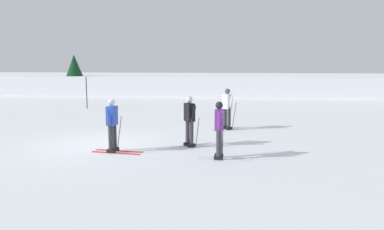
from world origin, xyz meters
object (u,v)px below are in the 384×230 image
at_px(skier_purple, 219,129).
at_px(skier_black, 190,120).
at_px(skier_white, 227,108).
at_px(trail_marker_pole, 87,93).
at_px(conifer_far_left, 74,70).
at_px(skier_blue, 112,124).

height_order(skier_purple, skier_black, same).
distance_m(skier_white, trail_marker_pole, 10.21).
xyz_separation_m(skier_purple, conifer_far_left, (-11.83, 18.80, 1.10)).
bearing_deg(skier_white, skier_black, -111.28).
xyz_separation_m(skier_blue, conifer_far_left, (-8.47, 18.25, 1.10)).
relative_size(skier_black, conifer_far_left, 0.53).
bearing_deg(conifer_far_left, skier_black, -57.94).
xyz_separation_m(skier_black, trail_marker_pole, (-6.95, 9.32, 0.01)).
bearing_deg(trail_marker_pole, skier_purple, -53.69).
height_order(skier_purple, conifer_far_left, conifer_far_left).
relative_size(skier_white, trail_marker_pole, 0.92).
distance_m(skier_blue, skier_black, 2.55).
bearing_deg(conifer_far_left, trail_marker_pole, -64.09).
xyz_separation_m(skier_blue, trail_marker_pole, (-4.60, 10.29, 0.01)).
bearing_deg(skier_white, trail_marker_pole, 143.66).
relative_size(skier_blue, skier_purple, 1.00).
distance_m(skier_white, conifer_far_left, 18.54).
xyz_separation_m(skier_blue, skier_black, (2.35, 0.97, 0.00)).
bearing_deg(skier_white, skier_blue, -130.55).
relative_size(skier_purple, skier_black, 1.00).
relative_size(skier_blue, conifer_far_left, 0.53).
bearing_deg(trail_marker_pole, skier_blue, -65.91).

